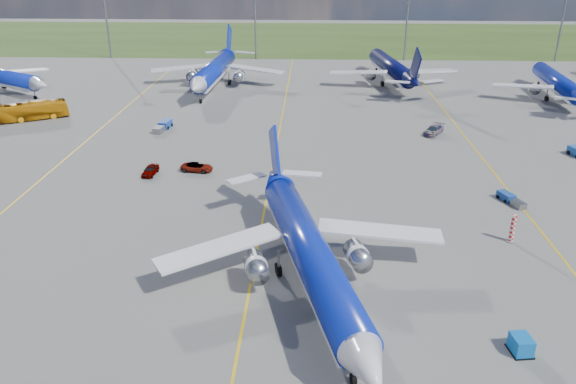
{
  "coord_description": "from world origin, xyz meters",
  "views": [
    {
      "loc": [
        5.18,
        -43.96,
        27.85
      ],
      "look_at": [
        2.89,
        10.63,
        4.0
      ],
      "focal_mm": 35.0,
      "sensor_mm": 36.0,
      "label": 1
    }
  ],
  "objects_px": {
    "bg_jet_nw": "(1,92)",
    "service_car_b": "(197,167)",
    "bg_jet_n": "(390,83)",
    "apron_bus": "(33,111)",
    "uld_container": "(521,345)",
    "warning_post": "(513,228)",
    "service_car_a": "(150,170)",
    "main_airliner": "(309,286)",
    "bg_jet_ne": "(554,98)",
    "baggage_tug_c": "(163,126)",
    "service_car_c": "(434,130)",
    "baggage_tug_w": "(510,199)",
    "bg_jet_nnw": "(215,87)"
  },
  "relations": [
    {
      "from": "service_car_b",
      "to": "service_car_a",
      "type": "bearing_deg",
      "value": 111.26
    },
    {
      "from": "main_airliner",
      "to": "baggage_tug_w",
      "type": "bearing_deg",
      "value": 24.14
    },
    {
      "from": "warning_post",
      "to": "uld_container",
      "type": "distance_m",
      "value": 18.18
    },
    {
      "from": "apron_bus",
      "to": "uld_container",
      "type": "bearing_deg",
      "value": -161.51
    },
    {
      "from": "bg_jet_ne",
      "to": "service_car_c",
      "type": "height_order",
      "value": "bg_jet_ne"
    },
    {
      "from": "service_car_a",
      "to": "service_car_b",
      "type": "relative_size",
      "value": 0.87
    },
    {
      "from": "bg_jet_n",
      "to": "service_car_b",
      "type": "xyz_separation_m",
      "value": [
        -32.89,
        -55.28,
        0.6
      ]
    },
    {
      "from": "service_car_a",
      "to": "baggage_tug_w",
      "type": "xyz_separation_m",
      "value": [
        45.11,
        -7.09,
        -0.2
      ]
    },
    {
      "from": "baggage_tug_w",
      "to": "service_car_b",
      "type": "bearing_deg",
      "value": 147.08
    },
    {
      "from": "apron_bus",
      "to": "service_car_c",
      "type": "distance_m",
      "value": 68.94
    },
    {
      "from": "bg_jet_ne",
      "to": "service_car_a",
      "type": "xyz_separation_m",
      "value": [
        -70.23,
        -44.31,
        0.64
      ]
    },
    {
      "from": "warning_post",
      "to": "bg_jet_ne",
      "type": "height_order",
      "value": "bg_jet_ne"
    },
    {
      "from": "warning_post",
      "to": "bg_jet_nw",
      "type": "distance_m",
      "value": 106.02
    },
    {
      "from": "bg_jet_n",
      "to": "service_car_c",
      "type": "height_order",
      "value": "bg_jet_n"
    },
    {
      "from": "bg_jet_ne",
      "to": "baggage_tug_w",
      "type": "distance_m",
      "value": 57.22
    },
    {
      "from": "apron_bus",
      "to": "baggage_tug_c",
      "type": "height_order",
      "value": "apron_bus"
    },
    {
      "from": "warning_post",
      "to": "baggage_tug_c",
      "type": "height_order",
      "value": "warning_post"
    },
    {
      "from": "bg_jet_ne",
      "to": "service_car_a",
      "type": "relative_size",
      "value": 9.68
    },
    {
      "from": "uld_container",
      "to": "baggage_tug_c",
      "type": "relative_size",
      "value": 0.31
    },
    {
      "from": "bg_jet_n",
      "to": "uld_container",
      "type": "height_order",
      "value": "bg_jet_n"
    },
    {
      "from": "bg_jet_n",
      "to": "uld_container",
      "type": "relative_size",
      "value": 23.04
    },
    {
      "from": "apron_bus",
      "to": "baggage_tug_c",
      "type": "xyz_separation_m",
      "value": [
        24.16,
        -4.95,
        -1.04
      ]
    },
    {
      "from": "apron_bus",
      "to": "service_car_b",
      "type": "relative_size",
      "value": 2.69
    },
    {
      "from": "bg_jet_ne",
      "to": "service_car_a",
      "type": "bearing_deg",
      "value": 37.54
    },
    {
      "from": "bg_jet_n",
      "to": "main_airliner",
      "type": "relative_size",
      "value": 1.04
    },
    {
      "from": "warning_post",
      "to": "apron_bus",
      "type": "xyz_separation_m",
      "value": [
        -69.55,
        41.91,
        0.11
      ]
    },
    {
      "from": "apron_bus",
      "to": "service_car_b",
      "type": "distance_m",
      "value": 40.95
    },
    {
      "from": "main_airliner",
      "to": "apron_bus",
      "type": "xyz_separation_m",
      "value": [
        -48.86,
        51.07,
        1.61
      ]
    },
    {
      "from": "bg_jet_n",
      "to": "uld_container",
      "type": "xyz_separation_m",
      "value": [
        -1.63,
        -91.1,
        0.68
      ]
    },
    {
      "from": "bg_jet_nw",
      "to": "apron_bus",
      "type": "height_order",
      "value": "bg_jet_nw"
    },
    {
      "from": "bg_jet_nw",
      "to": "bg_jet_nnw",
      "type": "xyz_separation_m",
      "value": [
        44.38,
        6.11,
        0.0
      ]
    },
    {
      "from": "bg_jet_n",
      "to": "service_car_c",
      "type": "relative_size",
      "value": 8.04
    },
    {
      "from": "bg_jet_n",
      "to": "apron_bus",
      "type": "height_order",
      "value": "bg_jet_n"
    },
    {
      "from": "service_car_b",
      "to": "uld_container",
      "type": "bearing_deg",
      "value": -131.57
    },
    {
      "from": "baggage_tug_w",
      "to": "service_car_a",
      "type": "bearing_deg",
      "value": 150.51
    },
    {
      "from": "warning_post",
      "to": "uld_container",
      "type": "height_order",
      "value": "warning_post"
    },
    {
      "from": "bg_jet_n",
      "to": "baggage_tug_c",
      "type": "relative_size",
      "value": 7.04
    },
    {
      "from": "bg_jet_n",
      "to": "bg_jet_ne",
      "type": "xyz_separation_m",
      "value": [
        31.36,
        -12.45,
        0.0
      ]
    },
    {
      "from": "service_car_c",
      "to": "service_car_b",
      "type": "bearing_deg",
      "value": -120.84
    },
    {
      "from": "apron_bus",
      "to": "service_car_c",
      "type": "bearing_deg",
      "value": -123.66
    },
    {
      "from": "warning_post",
      "to": "bg_jet_nnw",
      "type": "height_order",
      "value": "bg_jet_nnw"
    },
    {
      "from": "main_airliner",
      "to": "service_car_b",
      "type": "height_order",
      "value": "main_airliner"
    },
    {
      "from": "bg_jet_nw",
      "to": "service_car_a",
      "type": "height_order",
      "value": "bg_jet_nw"
    },
    {
      "from": "bg_jet_ne",
      "to": "warning_post",
      "type": "bearing_deg",
      "value": 70.57
    },
    {
      "from": "bg_jet_nw",
      "to": "service_car_b",
      "type": "relative_size",
      "value": 8.21
    },
    {
      "from": "apron_bus",
      "to": "baggage_tug_c",
      "type": "relative_size",
      "value": 2.07
    },
    {
      "from": "bg_jet_nw",
      "to": "service_car_a",
      "type": "relative_size",
      "value": 9.48
    },
    {
      "from": "warning_post",
      "to": "bg_jet_n",
      "type": "bearing_deg",
      "value": 92.51
    },
    {
      "from": "warning_post",
      "to": "bg_jet_nw",
      "type": "xyz_separation_m",
      "value": [
        -86.03,
        61.94,
        -1.5
      ]
    },
    {
      "from": "bg_jet_n",
      "to": "baggage_tug_w",
      "type": "bearing_deg",
      "value": 88.03
    }
  ]
}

